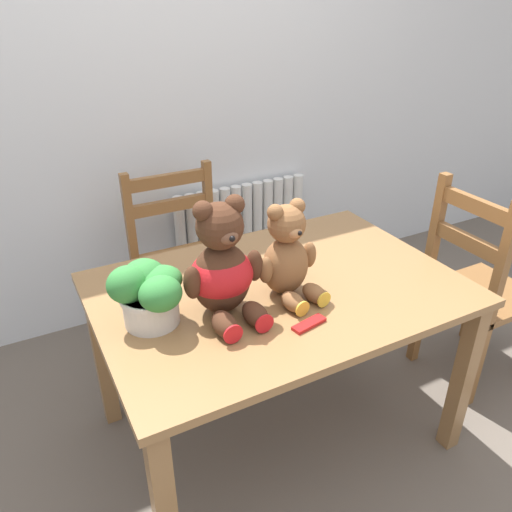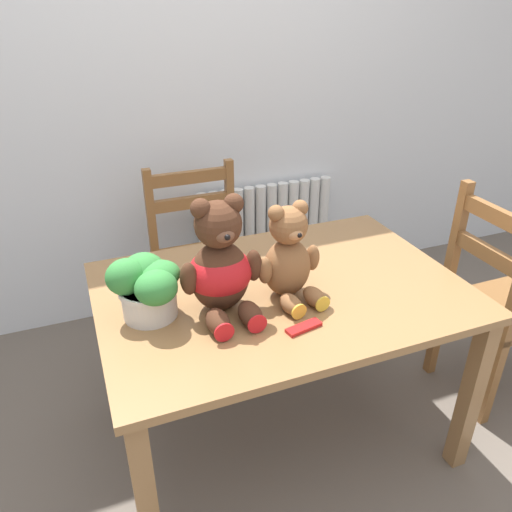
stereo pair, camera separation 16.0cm
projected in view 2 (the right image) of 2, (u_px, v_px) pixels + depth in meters
wall_back at (187, 66)px, 2.43m from camera, size 8.00×0.04×2.60m
radiator at (266, 243)px, 2.97m from camera, size 0.82×0.10×0.66m
dining_table at (281, 310)px, 1.80m from camera, size 1.27×0.87×0.71m
wooden_chair_behind at (201, 257)px, 2.48m from camera, size 0.45×0.42×0.89m
wooden_chair_side at (498, 305)px, 2.11m from camera, size 0.41×0.38×0.96m
teddy_bear_left at (221, 267)px, 1.56m from camera, size 0.27×0.28×0.39m
teddy_bear_right at (289, 258)px, 1.64m from camera, size 0.24×0.24×0.33m
potted_plant at (147, 285)px, 1.55m from camera, size 0.23×0.23×0.21m
chocolate_bar at (304, 327)px, 1.54m from camera, size 0.12×0.06×0.01m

